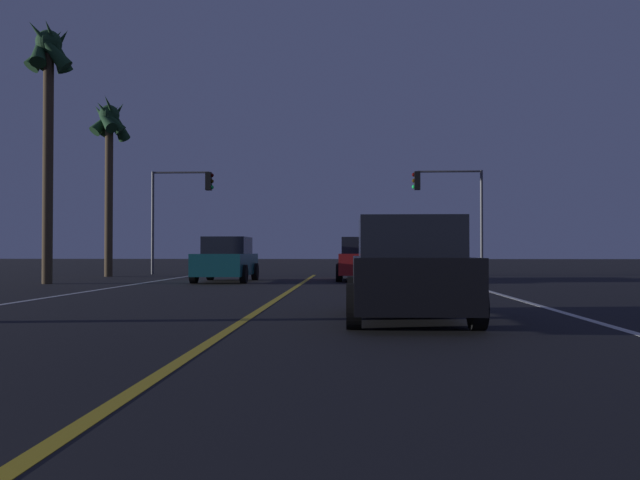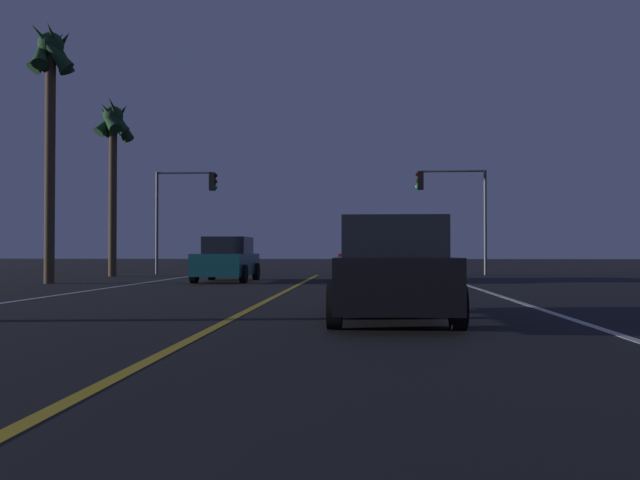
% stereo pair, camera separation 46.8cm
% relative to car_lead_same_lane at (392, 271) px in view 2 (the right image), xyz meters
% --- Properties ---
extents(lane_edge_right, '(0.16, 38.99, 0.01)m').
position_rel_car_lead_same_lane_xyz_m(lane_edge_right, '(3.04, 1.11, -0.82)').
color(lane_edge_right, silver).
rests_on(lane_edge_right, ground).
extents(lane_center_divider, '(0.16, 38.99, 0.01)m').
position_rel_car_lead_same_lane_xyz_m(lane_center_divider, '(-2.72, 1.11, -0.82)').
color(lane_center_divider, gold).
rests_on(lane_center_divider, ground).
extents(car_lead_same_lane, '(2.02, 4.30, 1.70)m').
position_rel_car_lead_same_lane_xyz_m(car_lead_same_lane, '(0.00, 0.00, 0.00)').
color(car_lead_same_lane, black).
rests_on(car_lead_same_lane, ground).
extents(car_ahead_far, '(2.02, 4.30, 1.70)m').
position_rel_car_lead_same_lane_xyz_m(car_ahead_far, '(-0.50, 14.81, 0.00)').
color(car_ahead_far, black).
rests_on(car_ahead_far, ground).
extents(car_oncoming, '(2.02, 4.30, 1.70)m').
position_rel_car_lead_same_lane_xyz_m(car_oncoming, '(-5.67, 13.51, 0.00)').
color(car_oncoming, black).
rests_on(car_oncoming, ground).
extents(traffic_light_near_right, '(3.46, 0.36, 5.13)m').
position_rel_car_lead_same_lane_xyz_m(traffic_light_near_right, '(3.77, 21.11, 3.02)').
color(traffic_light_near_right, '#4C4C51').
rests_on(traffic_light_near_right, ground).
extents(traffic_light_near_left, '(3.16, 0.36, 5.16)m').
position_rel_car_lead_same_lane_xyz_m(traffic_light_near_left, '(-9.37, 21.11, 3.03)').
color(traffic_light_near_left, '#4C4C51').
rests_on(traffic_light_near_left, ground).
extents(palm_tree_left_mid, '(1.91, 1.81, 9.37)m').
position_rel_car_lead_same_lane_xyz_m(palm_tree_left_mid, '(-11.71, 11.61, 6.65)').
color(palm_tree_left_mid, '#473826').
rests_on(palm_tree_left_mid, ground).
extents(palm_tree_left_far, '(1.95, 2.05, 8.29)m').
position_rel_car_lead_same_lane_xyz_m(palm_tree_left_far, '(-12.00, 18.16, 5.71)').
color(palm_tree_left_far, '#473826').
rests_on(palm_tree_left_far, ground).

